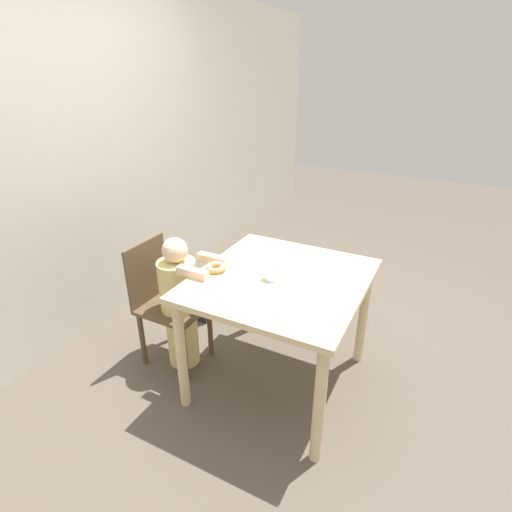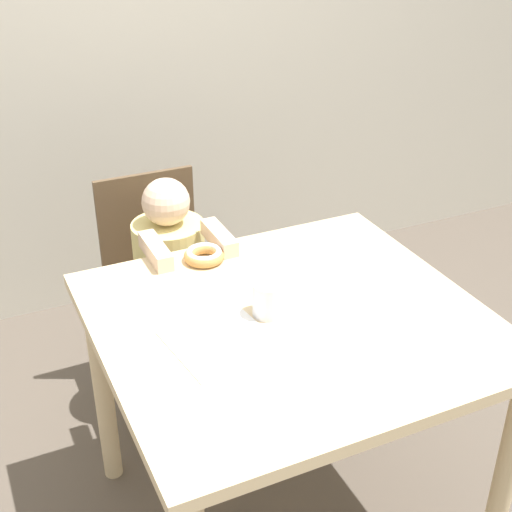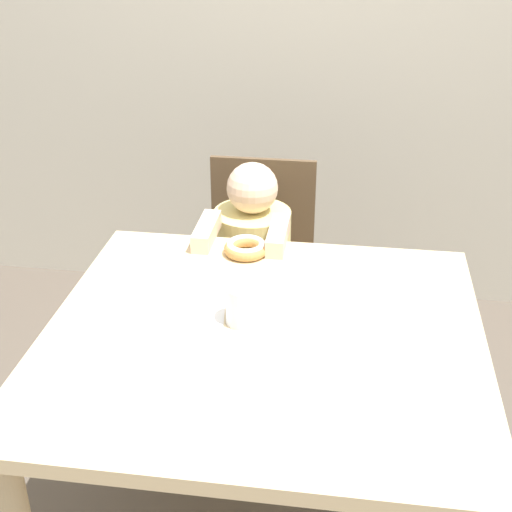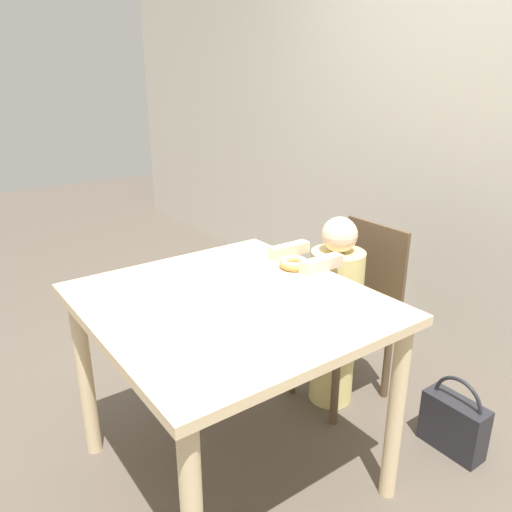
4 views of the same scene
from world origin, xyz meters
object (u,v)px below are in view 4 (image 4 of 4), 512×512
object	(u,v)px
handbag	(454,423)
donut	(294,263)
chair	(352,312)
cup	(230,280)
child_figure	(334,314)

from	to	relation	value
handbag	donut	bearing A→B (deg)	-140.68
donut	chair	bearing A→B (deg)	93.40
handbag	cup	world-z (taller)	cup
chair	handbag	xyz separation A→B (m)	(0.56, 0.05, -0.30)
chair	donut	world-z (taller)	chair
child_figure	donut	bearing A→B (deg)	-85.11
chair	handbag	world-z (taller)	chair
chair	cup	world-z (taller)	cup
chair	cup	xyz separation A→B (m)	(0.07, -0.73, 0.37)
chair	child_figure	distance (m)	0.12
child_figure	donut	distance (m)	0.42
donut	cup	distance (m)	0.35
donut	handbag	distance (m)	0.95
donut	handbag	world-z (taller)	donut
donut	cup	world-z (taller)	cup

